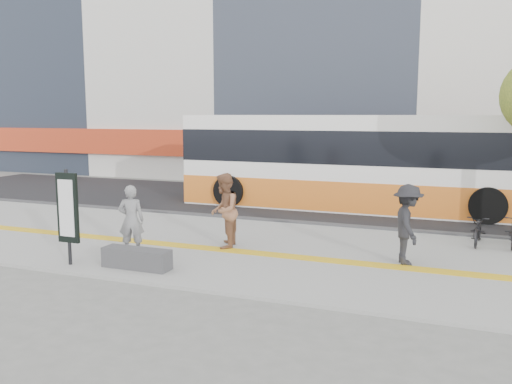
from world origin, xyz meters
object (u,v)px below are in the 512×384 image
at_px(pedestrian_tan, 224,211).
at_px(pedestrian_dark, 408,224).
at_px(seated_woman, 131,220).
at_px(bench, 137,258).
at_px(bus, 356,165).
at_px(signboard, 68,209).

xyz_separation_m(pedestrian_tan, pedestrian_dark, (4.57, 0.12, -0.04)).
bearing_deg(pedestrian_tan, seated_woman, -64.96).
xyz_separation_m(bench, seated_woman, (-0.80, 1.00, 0.64)).
distance_m(bench, seated_woman, 1.43).
distance_m(seated_woman, pedestrian_tan, 2.34).
distance_m(bus, pedestrian_dark, 7.61).
bearing_deg(pedestrian_dark, bus, 2.54).
bearing_deg(pedestrian_dark, signboard, 94.37).
bearing_deg(pedestrian_tan, pedestrian_dark, 77.78).
bearing_deg(bus, signboard, -114.66).
bearing_deg(seated_woman, pedestrian_tan, -163.80).
bearing_deg(bench, pedestrian_dark, 24.77).
bearing_deg(bench, bus, 72.85).
height_order(bench, signboard, signboard).
xyz_separation_m(bench, pedestrian_dark, (5.59, 2.58, 0.70)).
bearing_deg(pedestrian_tan, bench, -36.32).
xyz_separation_m(signboard, bus, (4.59, 10.01, 0.30)).
distance_m(bus, pedestrian_tan, 7.53).
relative_size(bus, pedestrian_tan, 6.64).
bearing_deg(bus, seated_woman, -113.55).
height_order(seated_woman, pedestrian_tan, pedestrian_tan).
distance_m(bench, pedestrian_dark, 6.20).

